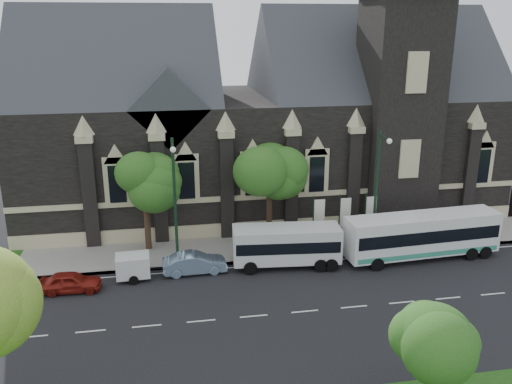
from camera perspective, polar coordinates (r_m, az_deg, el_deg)
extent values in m
plane|color=black|center=(31.47, -0.24, -13.03)|extent=(160.00, 160.00, 0.00)
cube|color=gray|center=(39.82, -2.59, -6.06)|extent=(80.00, 5.00, 0.15)
cube|color=black|center=(48.27, 0.47, 4.37)|extent=(40.00, 15.00, 10.00)
cube|color=#313339|center=(46.71, -14.35, 9.62)|extent=(16.00, 15.00, 15.00)
cube|color=#313339|center=(50.17, 11.98, 10.30)|extent=(20.00, 15.00, 15.00)
cube|color=#313339|center=(42.13, -9.26, 9.13)|extent=(6.00, 6.00, 6.00)
cube|color=black|center=(44.85, 14.73, 7.99)|extent=(5.50, 5.50, 18.00)
cube|color=#C2B18C|center=(41.63, 2.37, -0.38)|extent=(40.00, 0.22, 0.40)
cube|color=#C2B18C|center=(42.50, 2.32, -3.72)|extent=(40.00, 0.25, 1.20)
cube|color=black|center=(40.66, -0.32, 1.55)|extent=(1.20, 0.12, 2.80)
sphere|color=#25571B|center=(23.27, 19.18, -13.23)|extent=(3.20, 3.20, 3.20)
sphere|color=#25571B|center=(23.71, 19.92, -11.05)|extent=(2.40, 2.40, 2.40)
cylinder|color=black|center=(40.48, 1.40, -2.73)|extent=(0.44, 0.44, 3.96)
sphere|color=#25571B|center=(39.36, 1.44, 2.27)|extent=(3.84, 3.84, 3.84)
sphere|color=#25571B|center=(40.00, 2.26, 3.58)|extent=(2.88, 2.88, 2.88)
cylinder|color=black|center=(39.78, -11.44, -3.46)|extent=(0.44, 0.44, 3.96)
sphere|color=#25571B|center=(38.66, -11.75, 1.51)|extent=(3.68, 3.68, 3.68)
sphere|color=#25571B|center=(39.13, -10.79, 2.81)|extent=(2.76, 2.76, 2.76)
cylinder|color=black|center=(38.75, 12.58, -0.16)|extent=(0.20, 0.20, 9.00)
cylinder|color=black|center=(37.00, 13.48, 5.68)|extent=(0.10, 1.60, 0.10)
sphere|color=silver|center=(36.31, 13.96, 5.26)|extent=(0.36, 0.36, 0.36)
cylinder|color=black|center=(35.90, -8.56, -1.35)|extent=(0.20, 0.20, 9.00)
cylinder|color=black|center=(34.00, -8.84, 4.93)|extent=(0.10, 1.60, 0.10)
sphere|color=silver|center=(33.24, -8.79, 4.47)|extent=(0.36, 0.36, 0.36)
cylinder|color=black|center=(39.79, 6.08, -3.17)|extent=(0.10, 0.10, 4.00)
cube|color=white|center=(39.71, 6.73, -2.31)|extent=(0.80, 0.04, 2.20)
cylinder|color=black|center=(40.37, 8.81, -2.97)|extent=(0.10, 0.10, 4.00)
cube|color=white|center=(40.31, 9.45, -2.13)|extent=(0.80, 0.04, 2.20)
cylinder|color=black|center=(41.04, 11.46, -2.77)|extent=(0.10, 0.10, 4.00)
cube|color=white|center=(41.00, 12.09, -1.94)|extent=(0.80, 0.04, 2.20)
cube|color=white|center=(39.57, 17.20, -4.26)|extent=(11.19, 3.01, 2.78)
cube|color=black|center=(39.51, 17.22, -4.04)|extent=(10.75, 3.02, 0.90)
cube|color=#338E74|center=(39.97, 17.06, -5.71)|extent=(10.75, 3.01, 0.35)
cylinder|color=black|center=(37.40, 12.74, -7.50)|extent=(0.92, 0.34, 0.90)
cylinder|color=black|center=(39.28, 11.27, -6.14)|extent=(0.92, 0.34, 0.90)
cylinder|color=black|center=(40.96, 21.87, -6.12)|extent=(0.92, 0.34, 0.90)
cylinder|color=black|center=(42.68, 20.11, -4.96)|extent=(0.92, 0.34, 0.90)
cylinder|color=black|center=(41.59, 23.12, -5.91)|extent=(0.92, 0.34, 0.90)
cylinder|color=black|center=(43.29, 21.34, -4.78)|extent=(0.92, 0.34, 0.90)
cube|color=silver|center=(36.78, 3.25, -5.50)|extent=(7.45, 2.95, 2.35)
cube|color=black|center=(36.73, 3.25, -5.34)|extent=(7.16, 2.96, 0.78)
cylinder|color=black|center=(35.97, -0.59, -8.08)|extent=(0.92, 0.36, 0.90)
cylinder|color=black|center=(38.04, -0.84, -6.59)|extent=(0.92, 0.36, 0.90)
cylinder|color=black|center=(36.58, 6.88, -7.75)|extent=(0.92, 0.36, 0.90)
cylinder|color=black|center=(38.62, 6.21, -6.32)|extent=(0.92, 0.36, 0.90)
cylinder|color=black|center=(36.73, 8.00, -7.69)|extent=(0.92, 0.36, 0.90)
cylinder|color=black|center=(38.76, 7.27, -6.27)|extent=(0.92, 0.36, 0.90)
cube|color=silver|center=(36.06, -12.92, -7.60)|extent=(2.20, 1.70, 1.39)
cylinder|color=black|center=(35.62, -12.84, -9.10)|extent=(0.61, 0.24, 0.60)
cylinder|color=black|center=(37.06, -12.86, -8.01)|extent=(0.61, 0.24, 0.60)
cylinder|color=black|center=(36.21, -10.67, -7.99)|extent=(1.28, 0.14, 0.08)
imported|color=#7E98B7|center=(36.33, -6.51, -7.50)|extent=(4.29, 1.64, 1.40)
imported|color=maroon|center=(35.69, -19.05, -9.00)|extent=(3.80, 1.66, 1.27)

